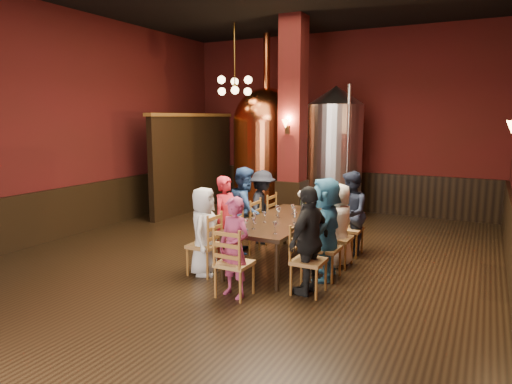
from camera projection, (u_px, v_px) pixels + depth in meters
The scene contains 39 objects.
room at pixel (244, 126), 7.30m from camera, with size 10.00×10.02×4.50m.
wainscot_back at pixel (334, 190), 11.95m from camera, with size 7.90×0.08×1.00m, color black.
wainscot_left at pixel (75, 210), 9.36m from camera, with size 0.08×9.90×1.00m, color black.
column at pixel (293, 123), 9.90m from camera, with size 0.58×0.58×4.50m, color #470F0F.
partition at pixel (194, 164), 11.72m from camera, with size 0.22×3.50×2.40m, color black.
pendant_cluster at pixel (235, 86), 10.52m from camera, with size 0.90×0.90×1.70m, color #A57226, non-canonical shape.
sconce_column at pixel (287, 126), 9.65m from camera, with size 0.20×0.20×0.36m, color black, non-canonical shape.
dining_table at pixel (282, 223), 7.41m from camera, with size 1.01×2.40×0.75m.
chair_0 at pixel (204, 245), 6.95m from camera, with size 0.46×0.46×0.92m, color brown, non-canonical shape.
person_0 at pixel (204, 231), 6.92m from camera, with size 0.66×0.43×1.35m, color silver.
chair_1 at pixel (227, 235), 7.54m from camera, with size 0.46×0.46×0.92m, color brown, non-canonical shape.
person_1 at pixel (226, 220), 7.50m from camera, with size 0.53×0.34×1.44m, color red.
chair_2 at pixel (246, 226), 8.12m from camera, with size 0.46×0.46×0.92m, color brown, non-canonical shape.
person_2 at pixel (245, 210), 8.07m from camera, with size 0.74×0.37×1.53m, color navy.
chair_3 at pixel (262, 219), 8.71m from camera, with size 0.46×0.46×0.92m, color brown, non-canonical shape.
person_3 at pixel (262, 207), 8.67m from camera, with size 0.90×0.52×1.40m, color black.
chair_4 at pixel (309, 261), 6.19m from camera, with size 0.46×0.46×0.92m, color brown, non-canonical shape.
person_4 at pixel (309, 240), 6.14m from camera, with size 0.87×0.36×1.49m, color black.
chair_5 at pixel (325, 248), 6.77m from camera, with size 0.46×0.46×0.92m, color brown, non-canonical shape.
person_5 at pixel (325, 228), 6.72m from camera, with size 1.42×0.45×1.53m, color teal.
chair_6 at pixel (338, 238), 7.35m from camera, with size 0.46×0.46×0.92m, color brown, non-canonical shape.
person_6 at pixel (338, 225), 7.32m from camera, with size 0.66×0.43×1.35m, color silver.
chair_7 at pixel (349, 229), 7.94m from camera, with size 0.46×0.46×0.92m, color brown, non-canonical shape.
person_7 at pixel (350, 213), 7.90m from camera, with size 0.72×0.35×1.47m, color #1D243A.
chair_8 at pixel (234, 263), 6.09m from camera, with size 0.46×0.46×0.92m, color brown, non-canonical shape.
person_8 at pixel (234, 247), 6.05m from camera, with size 0.49×0.32×1.35m, color #933156.
copper_kettle at pixel (266, 148), 11.55m from camera, with size 1.95×1.95×4.40m.
steel_vessel at pixel (335, 153), 10.71m from camera, with size 1.69×1.69×3.10m.
rose_vase at pixel (303, 197), 8.09m from camera, with size 0.21×0.21×0.36m.
wine_glass_0 at pixel (246, 225), 6.65m from camera, with size 0.07×0.07×0.17m, color white, non-canonical shape.
wine_glass_1 at pixel (293, 209), 7.75m from camera, with size 0.07×0.07×0.17m, color white, non-canonical shape.
wine_glass_2 at pixel (254, 224), 6.71m from camera, with size 0.07×0.07×0.17m, color white, non-canonical shape.
wine_glass_3 at pixel (295, 218), 7.11m from camera, with size 0.07×0.07×0.17m, color white, non-canonical shape.
wine_glass_4 at pixel (265, 217), 7.15m from camera, with size 0.07×0.07×0.17m, color white, non-canonical shape.
wine_glass_5 at pixel (294, 212), 7.52m from camera, with size 0.07×0.07×0.17m, color white, non-canonical shape.
wine_glass_6 at pixel (275, 228), 6.46m from camera, with size 0.07×0.07×0.17m, color white, non-canonical shape.
wine_glass_7 at pixel (279, 213), 7.49m from camera, with size 0.07×0.07×0.17m, color white, non-canonical shape.
wine_glass_8 at pixel (255, 218), 7.08m from camera, with size 0.07×0.07×0.17m, color white, non-canonical shape.
wine_glass_9 at pixel (277, 211), 7.65m from camera, with size 0.07×0.07×0.17m, color white, non-canonical shape.
Camera 1 is at (3.52, -6.49, 2.38)m, focal length 32.00 mm.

